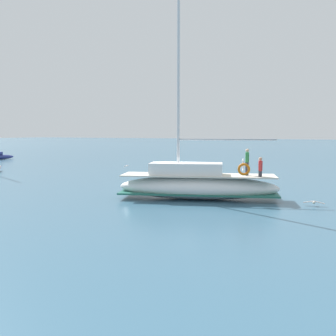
% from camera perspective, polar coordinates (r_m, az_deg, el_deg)
% --- Properties ---
extents(ground_plane, '(400.00, 400.00, 0.00)m').
position_cam_1_polar(ground_plane, '(25.09, 1.93, -4.01)').
color(ground_plane, '#38607A').
extents(main_sailboat, '(5.19, 9.88, 12.91)m').
position_cam_1_polar(main_sailboat, '(23.76, 4.18, -2.33)').
color(main_sailboat, white).
rests_on(main_sailboat, ground).
extents(seagull, '(0.47, 1.11, 0.17)m').
position_cam_1_polar(seagull, '(22.92, 20.37, -4.68)').
color(seagull, silver).
rests_on(seagull, ground).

